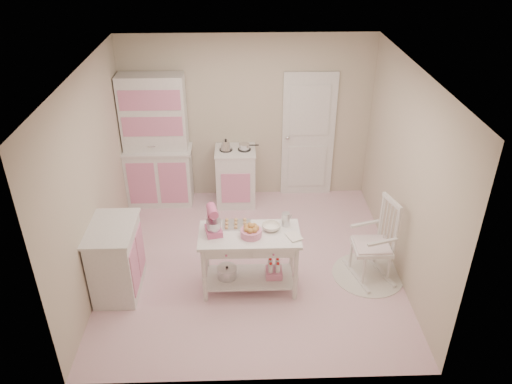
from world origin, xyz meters
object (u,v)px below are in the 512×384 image
hutch (156,142)px  bread_basket (251,233)px  base_cabinet (116,259)px  rocking_chair (373,240)px  work_table (250,261)px  stand_mixer (213,221)px  stove (236,176)px

hutch → bread_basket: (1.39, -2.18, -0.19)m
base_cabinet → rocking_chair: size_ratio=0.84×
hutch → base_cabinet: bearing=-96.3°
work_table → stand_mixer: 0.71m
base_cabinet → stand_mixer: stand_mixer is taller
stove → stand_mixer: stand_mixer is taller
stove → rocking_chair: rocking_chair is taller
stove → work_table: stove is taller
stove → stand_mixer: size_ratio=2.71×
hutch → work_table: bearing=-57.2°
stove → base_cabinet: bearing=-124.7°
hutch → stand_mixer: bearing=-65.7°
hutch → stove: bearing=-2.4°
rocking_chair → stand_mixer: size_ratio=3.24×
rocking_chair → bread_basket: rocking_chair is taller
hutch → base_cabinet: (-0.23, -2.12, -0.58)m
stove → bread_basket: bearing=-84.8°
base_cabinet → rocking_chair: bearing=3.0°
hutch → stand_mixer: size_ratio=6.12×
hutch → base_cabinet: hutch is taller
hutch → base_cabinet: 2.21m
hutch → bread_basket: bearing=-57.4°
base_cabinet → stand_mixer: bearing=0.6°
rocking_chair → work_table: size_ratio=0.92×
base_cabinet → stand_mixer: 1.29m
hutch → stove: size_ratio=2.26×
stove → stand_mixer: bearing=-96.8°
base_cabinet → rocking_chair: 3.15m
stove → base_cabinet: 2.52m
rocking_chair → base_cabinet: bearing=166.8°
base_cabinet → bread_basket: (1.63, -0.06, 0.39)m
base_cabinet → hutch: bearing=83.7°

